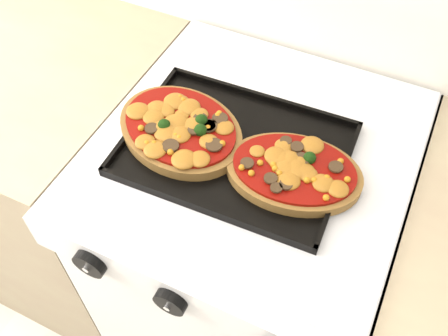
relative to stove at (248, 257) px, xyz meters
The scene contains 7 objects.
stove is the anchor object (origin of this frame).
control_panel 0.51m from the stove, 90.00° to the right, with size 0.60×0.02×0.09m, color silver.
knob_left 0.54m from the stove, 116.51° to the right, with size 0.06×0.06×0.02m, color black.
knob_center 0.52m from the stove, 91.22° to the right, with size 0.06×0.06×0.02m, color black.
baking_tray 0.47m from the stove, 123.68° to the right, with size 0.41×0.30×0.02m, color black.
pizza_left 0.50m from the stove, 159.29° to the right, with size 0.26×0.20×0.04m, color olive, non-canonical shape.
pizza_right 0.49m from the stove, 30.13° to the right, with size 0.24×0.17×0.04m, color olive, non-canonical shape.
Camera 1 is at (0.22, 1.11, 1.63)m, focal length 40.00 mm.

